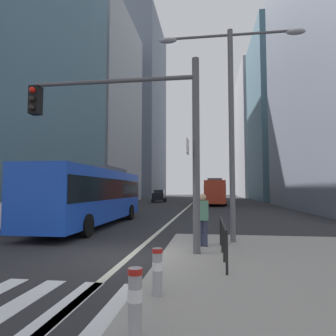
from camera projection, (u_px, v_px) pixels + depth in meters
ground_plane at (184, 210)px, 28.66m from camera, size 160.00×160.00×0.00m
crosswalk_stripes at (9, 309)px, 5.08m from camera, size 5.85×3.20×0.01m
lane_centre_line at (190, 205)px, 38.54m from camera, size 0.20×80.00×0.01m
office_tower_left_near at (11, 7)px, 28.01m from camera, size 11.44×20.88×38.60m
office_tower_left_mid at (100, 107)px, 50.97m from camera, size 10.06×20.20×32.29m
office_tower_left_far at (137, 110)px, 77.75m from camera, size 12.08×22.23×45.83m
office_tower_right_mid at (286, 116)px, 55.93m from camera, size 12.09×17.97×31.81m
office_tower_right_far at (264, 133)px, 77.62m from camera, size 12.82×21.20×33.29m
city_bus_blue_oncoming at (93, 193)px, 16.70m from camera, size 2.80×11.75×3.40m
sedan_white_oncoming at (28, 210)px, 15.33m from camera, size 2.06×4.31×1.94m
city_bus_red_receding at (215, 191)px, 39.54m from camera, size 2.85×11.17×3.40m
car_oncoming_mid at (159, 196)px, 47.04m from camera, size 2.20×4.26×1.94m
car_receding_near at (215, 194)px, 66.28m from camera, size 2.11×4.44×1.94m
traffic_signal_gantry at (137, 125)px, 9.35m from camera, size 5.62×0.65×6.00m
street_lamp_post at (231, 103)px, 11.13m from camera, size 5.50×0.32×8.00m
bollard_front at (135, 300)px, 3.81m from camera, size 0.20×0.20×0.90m
bollard_left at (157, 269)px, 5.37m from camera, size 0.20×0.20×0.84m
pedestrian_railing at (223, 232)px, 8.41m from camera, size 0.06×3.56×0.98m
pedestrian_waiting at (203, 217)px, 10.00m from camera, size 0.40×0.26×1.76m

